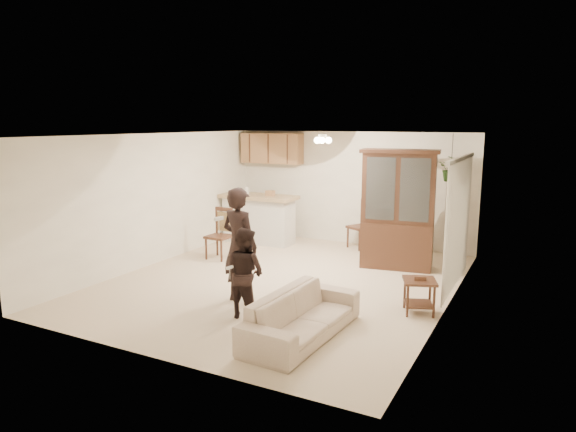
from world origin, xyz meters
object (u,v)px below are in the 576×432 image
at_px(adult, 240,244).
at_px(china_hutch, 398,210).
at_px(child, 244,270).
at_px(side_table, 419,296).
at_px(chair_hutch_left, 360,235).
at_px(chair_hutch_right, 403,238).
at_px(sofa, 302,309).
at_px(chair_bar, 219,245).

relative_size(adult, china_hutch, 0.81).
distance_m(child, side_table, 2.52).
xyz_separation_m(adult, chair_hutch_left, (0.50, 4.06, -0.61)).
height_order(adult, chair_hutch_right, adult).
distance_m(sofa, chair_hutch_right, 4.74).
bearing_deg(adult, sofa, 163.96).
distance_m(side_table, chair_hutch_right, 3.41).
height_order(chair_bar, chair_hutch_left, chair_hutch_left).
xyz_separation_m(side_table, chair_bar, (-4.27, 1.16, 0.03)).
height_order(side_table, chair_hutch_right, chair_hutch_right).
distance_m(side_table, chair_hutch_left, 3.87).
xyz_separation_m(side_table, chair_hutch_right, (-1.10, 3.23, 0.08)).
relative_size(child, chair_hutch_left, 1.30).
xyz_separation_m(china_hutch, chair_hutch_left, (-1.11, 1.14, -0.80)).
relative_size(side_table, chair_hutch_left, 0.56).
relative_size(china_hutch, chair_bar, 2.19).
bearing_deg(side_table, child, -149.57).
bearing_deg(china_hutch, sofa, -102.15).
xyz_separation_m(chair_bar, chair_hutch_left, (2.22, 2.13, 0.01)).
xyz_separation_m(china_hutch, side_table, (0.93, -2.15, -0.84)).
xyz_separation_m(sofa, child, (-1.01, 0.25, 0.31)).
bearing_deg(chair_hutch_right, chair_hutch_left, -43.92).
xyz_separation_m(sofa, chair_hutch_left, (-0.91, 4.80, -0.07)).
distance_m(adult, chair_hutch_right, 4.29).
bearing_deg(chair_bar, chair_hutch_left, 44.99).
bearing_deg(sofa, child, 79.44).
distance_m(child, china_hutch, 3.65).
relative_size(sofa, child, 1.39).
bearing_deg(side_table, sofa, -126.87).
xyz_separation_m(child, chair_hutch_left, (0.10, 4.55, -0.38)).
bearing_deg(chair_hutch_right, sofa, 49.14).
bearing_deg(adult, china_hutch, -107.03).
bearing_deg(sofa, china_hutch, 0.08).
bearing_deg(chair_hutch_left, chair_bar, -107.29).
relative_size(chair_bar, chair_hutch_left, 0.98).
bearing_deg(chair_hutch_left, sofa, -50.33).
relative_size(child, china_hutch, 0.61).
height_order(sofa, chair_hutch_left, chair_hutch_left).
height_order(side_table, chair_bar, chair_bar).
distance_m(adult, chair_hutch_left, 4.13).
distance_m(adult, side_table, 2.73).
bearing_deg(chair_hutch_left, side_table, -29.23).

